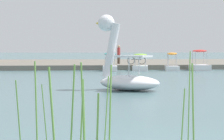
{
  "coord_description": "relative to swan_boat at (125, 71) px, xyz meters",
  "views": [
    {
      "loc": [
        -1.47,
        -5.13,
        1.59
      ],
      "look_at": [
        0.94,
        14.47,
        0.65
      ],
      "focal_mm": 65.17,
      "sensor_mm": 36.0,
      "label": 1
    }
  ],
  "objects": [
    {
      "name": "pedal_boat_lime",
      "position": [
        3.67,
        15.66,
        -0.33
      ],
      "size": [
        1.56,
        2.1,
        1.35
      ],
      "color": "white",
      "rests_on": "ground_plane"
    },
    {
      "name": "pedal_boat_teal",
      "position": [
        1.22,
        15.49,
        -0.34
      ],
      "size": [
        1.34,
        2.17,
        1.43
      ],
      "color": "white",
      "rests_on": "ground_plane"
    },
    {
      "name": "person_on_path",
      "position": [
        2.56,
        20.08,
        0.55
      ],
      "size": [
        0.29,
        0.29,
        1.69
      ],
      "color": "#47382D",
      "rests_on": "shore_bank_far"
    },
    {
      "name": "reed_clump_foreground",
      "position": [
        -1.91,
        -9.41,
        -0.13
      ],
      "size": [
        3.0,
        1.3,
        1.58
      ],
      "color": "#669942",
      "rests_on": "ground_plane"
    },
    {
      "name": "swan_boat",
      "position": [
        0.0,
        0.0,
        0.0
      ],
      "size": [
        2.91,
        2.6,
        3.06
      ],
      "color": "white",
      "rests_on": "ground_plane"
    },
    {
      "name": "bicycle_parked",
      "position": [
        3.95,
        18.9,
        -0.03
      ],
      "size": [
        1.58,
        0.44,
        0.65
      ],
      "color": "black",
      "rests_on": "shore_bank_far"
    },
    {
      "name": "shore_bank_far",
      "position": [
        -1.03,
        28.25,
        -0.56
      ],
      "size": [
        142.68,
        22.88,
        0.4
      ],
      "primitive_type": "cube",
      "color": "#6B665B",
      "rests_on": "ground_plane"
    },
    {
      "name": "pedal_boat_orange",
      "position": [
        6.2,
        15.44,
        -0.34
      ],
      "size": [
        1.37,
        1.89,
        1.44
      ],
      "color": "white",
      "rests_on": "ground_plane"
    },
    {
      "name": "pedal_boat_red",
      "position": [
        8.46,
        15.39,
        -0.3
      ],
      "size": [
        1.55,
        2.42,
        1.67
      ],
      "color": "white",
      "rests_on": "ground_plane"
    }
  ]
}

